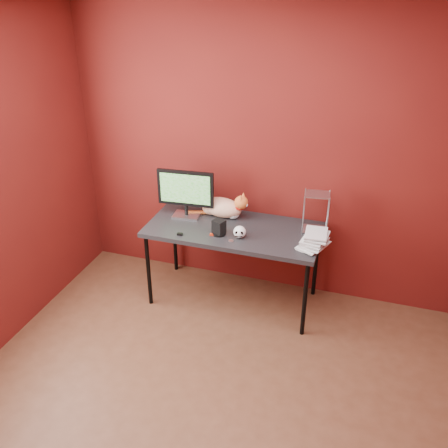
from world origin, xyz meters
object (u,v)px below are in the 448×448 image
(cat, at_px, (223,207))
(book_stack, at_px, (311,163))
(monitor, at_px, (186,191))
(speaker, at_px, (219,228))
(desk, at_px, (234,233))
(skull_mug, at_px, (240,232))

(cat, height_order, book_stack, book_stack)
(monitor, distance_m, book_stack, 1.20)
(cat, relative_size, speaker, 4.20)
(cat, distance_m, book_stack, 1.03)
(monitor, relative_size, cat, 0.91)
(speaker, height_order, book_stack, book_stack)
(desk, xyz_separation_m, skull_mug, (0.10, -0.15, 0.10))
(monitor, bearing_deg, desk, -14.18)
(cat, height_order, speaker, cat)
(monitor, bearing_deg, cat, 13.47)
(cat, bearing_deg, desk, -40.34)
(monitor, xyz_separation_m, cat, (0.31, 0.10, -0.16))
(cat, height_order, skull_mug, cat)
(desk, distance_m, monitor, 0.56)
(desk, xyz_separation_m, book_stack, (0.63, -0.09, 0.75))
(desk, relative_size, cat, 2.70)
(monitor, height_order, cat, monitor)
(skull_mug, bearing_deg, cat, 117.98)
(speaker, distance_m, book_stack, 0.96)
(speaker, bearing_deg, monitor, 170.24)
(desk, height_order, book_stack, book_stack)
(book_stack, bearing_deg, skull_mug, -173.43)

